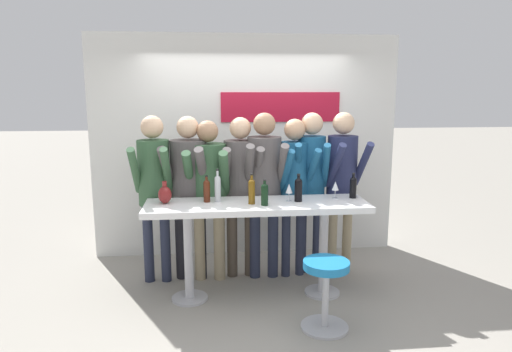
{
  "coord_description": "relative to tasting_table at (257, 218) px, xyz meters",
  "views": [
    {
      "loc": [
        -0.45,
        -4.3,
        2.06
      ],
      "look_at": [
        0.0,
        0.09,
        1.23
      ],
      "focal_mm": 32.0,
      "sensor_mm": 36.0,
      "label": 1
    }
  ],
  "objects": [
    {
      "name": "wine_bottle_3",
      "position": [
        -0.05,
        -0.04,
        0.29
      ],
      "size": [
        0.07,
        0.07,
        0.3
      ],
      "color": "brown",
      "rests_on": "tasting_table"
    },
    {
      "name": "wine_glass_0",
      "position": [
        0.32,
        0.02,
        0.28
      ],
      "size": [
        0.07,
        0.07,
        0.18
      ],
      "color": "silver",
      "rests_on": "tasting_table"
    },
    {
      "name": "person_left",
      "position": [
        -0.68,
        0.52,
        0.29
      ],
      "size": [
        0.54,
        0.64,
        1.79
      ],
      "rotation": [
        0.0,
        0.0,
        -0.2
      ],
      "color": "black",
      "rests_on": "ground_plane"
    },
    {
      "name": "person_right",
      "position": [
        0.46,
        0.49,
        0.3
      ],
      "size": [
        0.41,
        0.55,
        1.76
      ],
      "rotation": [
        0.0,
        0.0,
        0.16
      ],
      "color": "#23283D",
      "rests_on": "ground_plane"
    },
    {
      "name": "wine_bottle_5",
      "position": [
        0.06,
        -0.11,
        0.28
      ],
      "size": [
        0.07,
        0.07,
        0.25
      ],
      "color": "black",
      "rests_on": "tasting_table"
    },
    {
      "name": "person_center_left",
      "position": [
        -0.47,
        0.48,
        0.26
      ],
      "size": [
        0.5,
        0.59,
        1.75
      ],
      "rotation": [
        0.0,
        0.0,
        -0.1
      ],
      "color": "gray",
      "rests_on": "ground_plane"
    },
    {
      "name": "person_rightmost",
      "position": [
        1.0,
        0.53,
        0.33
      ],
      "size": [
        0.45,
        0.58,
        1.83
      ],
      "rotation": [
        0.0,
        0.0,
        0.15
      ],
      "color": "gray",
      "rests_on": "ground_plane"
    },
    {
      "name": "person_center_right",
      "position": [
        0.13,
        0.48,
        0.32
      ],
      "size": [
        0.44,
        0.56,
        1.83
      ],
      "rotation": [
        0.0,
        0.0,
        -0.02
      ],
      "color": "#23283D",
      "rests_on": "ground_plane"
    },
    {
      "name": "wine_bottle_4",
      "position": [
        1.0,
        0.11,
        0.28
      ],
      "size": [
        0.07,
        0.07,
        0.26
      ],
      "color": "black",
      "rests_on": "tasting_table"
    },
    {
      "name": "wine_bottle_0",
      "position": [
        -0.49,
        0.09,
        0.28
      ],
      "size": [
        0.07,
        0.07,
        0.27
      ],
      "color": "#4C1E0F",
      "rests_on": "tasting_table"
    },
    {
      "name": "person_far_right",
      "position": [
        0.66,
        0.55,
        0.34
      ],
      "size": [
        0.43,
        0.57,
        1.82
      ],
      "rotation": [
        0.0,
        0.0,
        -0.18
      ],
      "color": "#23283D",
      "rests_on": "ground_plane"
    },
    {
      "name": "wine_glass_1",
      "position": [
        0.81,
        0.1,
        0.28
      ],
      "size": [
        0.07,
        0.07,
        0.18
      ],
      "color": "silver",
      "rests_on": "tasting_table"
    },
    {
      "name": "ground_plane",
      "position": [
        0.0,
        0.0,
        -0.82
      ],
      "size": [
        40.0,
        40.0,
        0.0
      ],
      "primitive_type": "plane",
      "color": "gray"
    },
    {
      "name": "bar_stool",
      "position": [
        0.53,
        -0.69,
        -0.4
      ],
      "size": [
        0.42,
        0.42,
        0.62
      ],
      "color": "#B2B2B7",
      "rests_on": "ground_plane"
    },
    {
      "name": "tasting_table",
      "position": [
        0.0,
        0.0,
        0.0
      ],
      "size": [
        2.18,
        0.6,
        0.98
      ],
      "color": "white",
      "rests_on": "ground_plane"
    },
    {
      "name": "wine_bottle_2",
      "position": [
        -0.38,
        0.09,
        0.3
      ],
      "size": [
        0.06,
        0.06,
        0.33
      ],
      "color": "#B7BCC1",
      "rests_on": "tasting_table"
    },
    {
      "name": "person_center",
      "position": [
        -0.12,
        0.55,
        0.29
      ],
      "size": [
        0.44,
        0.56,
        1.78
      ],
      "rotation": [
        0.0,
        0.0,
        0.04
      ],
      "color": "#473D33",
      "rests_on": "ground_plane"
    },
    {
      "name": "person_far_left",
      "position": [
        -1.04,
        0.48,
        0.32
      ],
      "size": [
        0.42,
        0.55,
        1.8
      ],
      "rotation": [
        0.0,
        0.0,
        -0.05
      ],
      "color": "#23283D",
      "rests_on": "ground_plane"
    },
    {
      "name": "wine_bottle_1",
      "position": [
        0.41,
        0.02,
        0.29
      ],
      "size": [
        0.08,
        0.08,
        0.28
      ],
      "color": "black",
      "rests_on": "tasting_table"
    },
    {
      "name": "decorative_vase",
      "position": [
        -0.89,
        0.07,
        0.25
      ],
      "size": [
        0.13,
        0.13,
        0.22
      ],
      "color": "maroon",
      "rests_on": "tasting_table"
    },
    {
      "name": "back_wall",
      "position": [
        0.0,
        1.35,
        0.55
      ],
      "size": [
        3.78,
        0.12,
        2.73
      ],
      "color": "silver",
      "rests_on": "ground_plane"
    }
  ]
}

